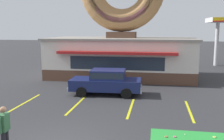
{
  "coord_description": "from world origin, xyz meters",
  "views": [
    {
      "loc": [
        3.47,
        -8.34,
        4.16
      ],
      "look_at": [
        1.19,
        5.0,
        2.0
      ],
      "focal_mm": 42.0,
      "sensor_mm": 36.0,
      "label": 1
    }
  ],
  "objects": [
    {
      "name": "trash_bin",
      "position": [
        -5.13,
        11.3,
        0.5
      ],
      "size": [
        0.57,
        0.57,
        0.97
      ],
      "color": "#232833",
      "rests_on": "ground"
    },
    {
      "name": "mini_donut_far_left",
      "position": [
        5.73,
        1.67,
        0.05
      ],
      "size": [
        0.13,
        0.13,
        0.04
      ],
      "primitive_type": "torus",
      "color": "#E5C666",
      "rests_on": "putting_mat"
    },
    {
      "name": "golf_ball",
      "position": [
        4.65,
        1.73,
        0.05
      ],
      "size": [
        0.04,
        0.04,
        0.04
      ],
      "primitive_type": "sphere",
      "color": "white",
      "rests_on": "putting_mat"
    },
    {
      "name": "parking_stripe_centre",
      "position": [
        2.2,
        5.0,
        0.0
      ],
      "size": [
        0.12,
        3.6,
        0.01
      ],
      "primitive_type": "cube",
      "color": "yellow",
      "rests_on": "ground"
    },
    {
      "name": "car_navy",
      "position": [
        0.4,
        7.58,
        0.87
      ],
      "size": [
        4.63,
        2.12,
        1.6
      ],
      "color": "navy",
      "rests_on": "ground"
    },
    {
      "name": "parking_stripe_mid_right",
      "position": [
        5.2,
        5.0,
        0.0
      ],
      "size": [
        0.12,
        3.6,
        0.01
      ],
      "primitive_type": "cube",
      "color": "yellow",
      "rests_on": "ground"
    },
    {
      "name": "donut_shop_building",
      "position": [
        0.49,
        13.94,
        3.74
      ],
      "size": [
        12.3,
        6.75,
        10.96
      ],
      "color": "brown",
      "rests_on": "ground"
    },
    {
      "name": "mini_donut_near_left",
      "position": [
        3.91,
        1.39,
        0.05
      ],
      "size": [
        0.13,
        0.13,
        0.04
      ],
      "primitive_type": "torus",
      "color": "#A5724C",
      "rests_on": "putting_mat"
    },
    {
      "name": "parking_stripe_mid_left",
      "position": [
        -0.8,
        5.0,
        0.0
      ],
      "size": [
        0.12,
        3.6,
        0.01
      ],
      "primitive_type": "cube",
      "color": "yellow",
      "rests_on": "ground"
    },
    {
      "name": "pedestrian_leather_jacket_man",
      "position": [
        -1.44,
        -0.81,
        0.9
      ],
      "size": [
        0.26,
        0.6,
        1.63
      ],
      "color": "#232328",
      "rests_on": "ground"
    },
    {
      "name": "putting_mat",
      "position": [
        5.12,
        1.44,
        0.01
      ],
      "size": [
        3.58,
        1.5,
        0.03
      ],
      "primitive_type": "cube",
      "color": "green",
      "rests_on": "ground"
    },
    {
      "name": "mini_donut_far_centre",
      "position": [
        4.24,
        1.44,
        0.05
      ],
      "size": [
        0.13,
        0.13,
        0.04
      ],
      "primitive_type": "torus",
      "color": "#D8667F",
      "rests_on": "putting_mat"
    },
    {
      "name": "parking_stripe_left",
      "position": [
        -3.8,
        5.0,
        0.0
      ],
      "size": [
        0.12,
        3.6,
        0.01
      ],
      "primitive_type": "cube",
      "color": "yellow",
      "rests_on": "ground"
    }
  ]
}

